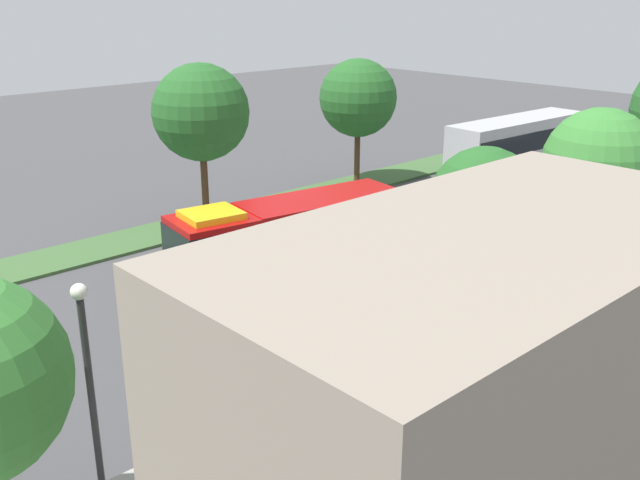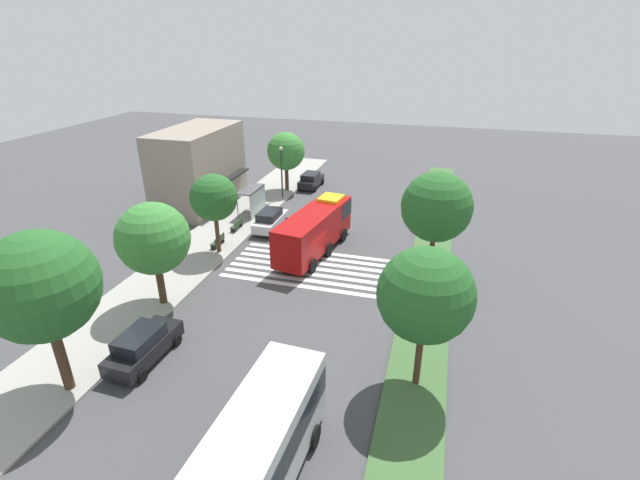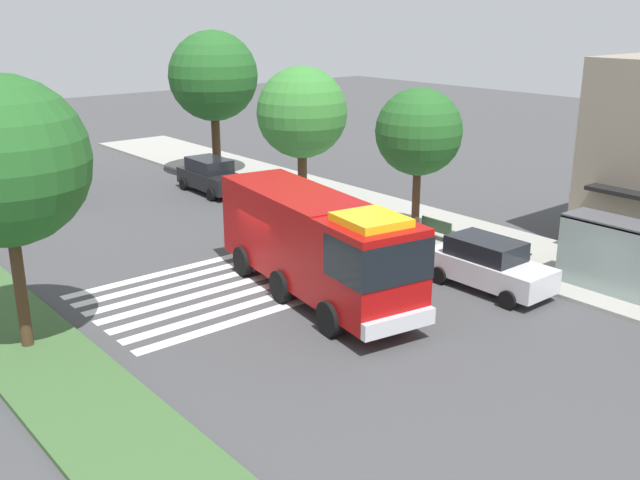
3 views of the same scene
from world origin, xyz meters
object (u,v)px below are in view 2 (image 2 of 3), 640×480
bus_stop_shelter (254,196)px  sidewalk_tree_west (153,239)px  transit_bus (242,476)px  parked_car_east (311,180)px  sidewalk_tree_far_west (40,287)px  fire_truck (316,228)px  parked_car_mid (270,220)px  street_lamp (281,167)px  median_tree_far_west (425,295)px  sidewalk_tree_center (214,198)px  sidewalk_tree_far_east (286,151)px  bench_near_shelter (237,225)px  bench_west_of_shelter (218,241)px  parked_car_west (143,345)px  median_tree_west (437,207)px  fire_hydrant (127,337)px

bus_stop_shelter → sidewalk_tree_west: 16.36m
transit_bus → parked_car_east: bearing=-164.0°
sidewalk_tree_far_west → sidewalk_tree_west: 8.08m
fire_truck → parked_car_mid: 6.07m
street_lamp → parked_car_east: bearing=-22.0°
street_lamp → median_tree_far_west: size_ratio=0.74×
sidewalk_tree_center → bus_stop_shelter: bearing=3.5°
transit_bus → median_tree_far_west: size_ratio=1.49×
sidewalk_tree_far_west → sidewalk_tree_far_east: bearing=0.0°
sidewalk_tree_center → median_tree_far_west: 19.48m
parked_car_mid → sidewalk_tree_center: size_ratio=0.72×
bench_near_shelter → bench_west_of_shelter: bearing=180.0°
parked_car_west → street_lamp: street_lamp is taller
transit_bus → bus_stop_shelter: bearing=-154.8°
median_tree_west → parked_car_west: bearing=132.1°
street_lamp → sidewalk_tree_center: bearing=178.3°
fire_truck → sidewalk_tree_center: sidewalk_tree_center is taller
parked_car_east → bus_stop_shelter: 10.01m
fire_hydrant → sidewalk_tree_far_east: bearing=1.0°
fire_truck → median_tree_far_west: (-13.18, -8.93, 3.13)m
street_lamp → sidewalk_tree_far_east: 2.81m
bus_stop_shelter → sidewalk_tree_center: (-8.45, -0.51, 2.73)m
sidewalk_tree_center → sidewalk_tree_far_east: sidewalk_tree_far_east is taller
median_tree_west → bench_west_of_shelter: bearing=86.8°
median_tree_far_west → parked_car_mid: bearing=40.8°
sidewalk_tree_west → bench_west_of_shelter: bearing=3.4°
sidewalk_tree_west → fire_hydrant: sidewalk_tree_west is taller
sidewalk_tree_west → median_tree_west: size_ratio=0.87×
parked_car_mid → sidewalk_tree_far_east: sidewalk_tree_far_east is taller
transit_bus → median_tree_west: size_ratio=1.39×
bench_west_of_shelter → median_tree_far_west: (-11.63, -16.74, 4.55)m
fire_hydrant → parked_car_east: bearing=-3.2°
fire_truck → parked_car_west: fire_truck is taller
street_lamp → sidewalk_tree_west: sidewalk_tree_west is taller
sidewalk_tree_center → transit_bus: bearing=-150.4°
transit_bus → sidewalk_tree_far_west: sidewalk_tree_far_west is taller
fire_truck → street_lamp: bearing=40.6°
sidewalk_tree_far_west → sidewalk_tree_center: (15.66, -0.00, -1.18)m
sidewalk_tree_far_east → parked_car_east: bearing=-49.5°
parked_car_mid → parked_car_east: (12.51, 0.00, -0.05)m
parked_car_mid → median_tree_west: bearing=-111.4°
parked_car_west → sidewalk_tree_far_west: 6.09m
street_lamp → median_tree_far_west: bearing=-146.9°
parked_car_west → sidewalk_tree_far_east: 29.20m
transit_bus → sidewalk_tree_far_east: (35.45, 10.96, 2.25)m
bench_west_of_shelter → parked_car_mid: bearing=-30.2°
parked_car_mid → transit_bus: (-24.82, -8.76, 1.23)m
fire_truck → bench_west_of_shelter: bearing=110.0°
fire_truck → fire_hydrant: (-14.33, 6.80, -1.52)m
parked_car_west → fire_hydrant: size_ratio=6.58×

